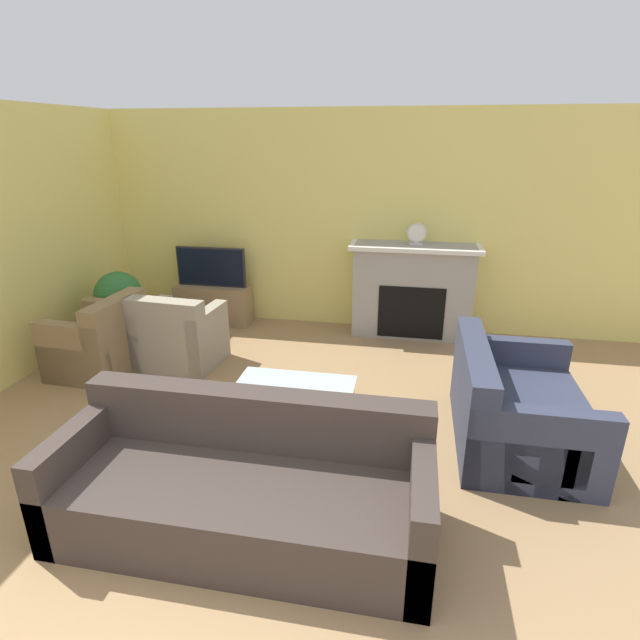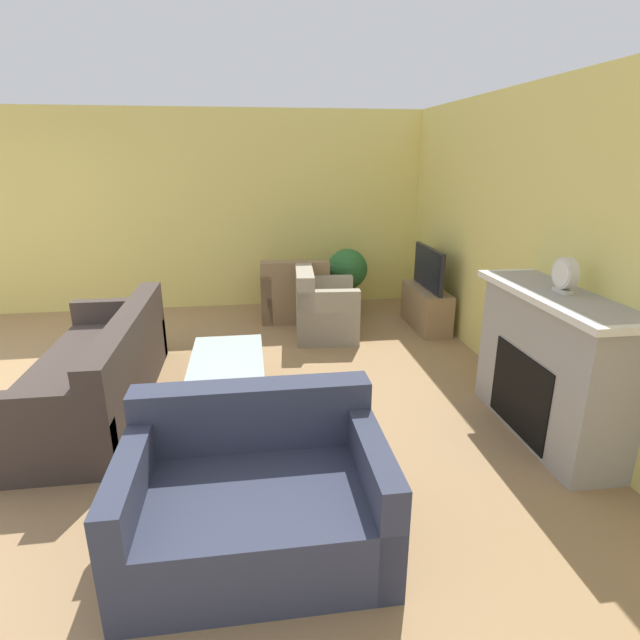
{
  "view_description": "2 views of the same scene",
  "coord_description": "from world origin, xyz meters",
  "views": [
    {
      "loc": [
        1.11,
        -1.12,
        2.38
      ],
      "look_at": [
        0.32,
        3.08,
        0.8
      ],
      "focal_mm": 28.0,
      "sensor_mm": 36.0,
      "label": 1
    },
    {
      "loc": [
        4.35,
        2.68,
        2.1
      ],
      "look_at": [
        0.35,
        3.25,
        0.76
      ],
      "focal_mm": 28.0,
      "sensor_mm": 36.0,
      "label": 2
    }
  ],
  "objects": [
    {
      "name": "couch_loveseat",
      "position": [
        2.0,
        2.65,
        0.29
      ],
      "size": [
        0.98,
        1.41,
        0.82
      ],
      "rotation": [
        0.0,
        0.0,
        1.57
      ],
      "color": "#33384C",
      "rests_on": "ground_plane"
    },
    {
      "name": "tv_stand",
      "position": [
        -1.47,
        4.87,
        0.25
      ],
      "size": [
        0.99,
        0.36,
        0.51
      ],
      "color": "#997A56",
      "rests_on": "ground_plane"
    },
    {
      "name": "fireplace",
      "position": [
        1.14,
        4.9,
        0.6
      ],
      "size": [
        1.56,
        0.5,
        1.15
      ],
      "color": "#9E9993",
      "rests_on": "ground_plane"
    },
    {
      "name": "tv",
      "position": [
        -1.47,
        4.86,
        0.77
      ],
      "size": [
        0.93,
        0.06,
        0.52
      ],
      "color": "#232328",
      "rests_on": "tv_stand"
    },
    {
      "name": "armchair_by_window",
      "position": [
        -2.1,
        3.25,
        0.3
      ],
      "size": [
        0.8,
        0.91,
        0.82
      ],
      "rotation": [
        0.0,
        0.0,
        -1.62
      ],
      "color": "#8C704C",
      "rests_on": "ground_plane"
    },
    {
      "name": "wall_back",
      "position": [
        0.0,
        5.15,
        1.35
      ],
      "size": [
        8.62,
        0.06,
        2.7
      ],
      "color": "#EADB72",
      "rests_on": "ground_plane"
    },
    {
      "name": "coffee_table",
      "position": [
        0.21,
        2.44,
        0.39
      ],
      "size": [
        0.99,
        0.63,
        0.43
      ],
      "color": "#333338",
      "rests_on": "ground_plane"
    },
    {
      "name": "mantel_clock",
      "position": [
        1.14,
        4.9,
        1.29
      ],
      "size": [
        0.23,
        0.07,
        0.26
      ],
      "color": "beige",
      "rests_on": "fireplace"
    },
    {
      "name": "potted_plant",
      "position": [
        -2.3,
        4.0,
        0.55
      ],
      "size": [
        0.56,
        0.56,
        0.88
      ],
      "color": "#AD704C",
      "rests_on": "ground_plane"
    },
    {
      "name": "couch_sectional",
      "position": [
        0.16,
        1.32,
        0.29
      ],
      "size": [
        2.32,
        0.9,
        0.82
      ],
      "color": "#3D332D",
      "rests_on": "ground_plane"
    },
    {
      "name": "armchair_accent",
      "position": [
        -1.33,
        3.52,
        0.31
      ],
      "size": [
        0.89,
        0.78,
        0.82
      ],
      "rotation": [
        0.0,
        0.0,
        3.07
      ],
      "color": "#9E937F",
      "rests_on": "ground_plane"
    }
  ]
}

